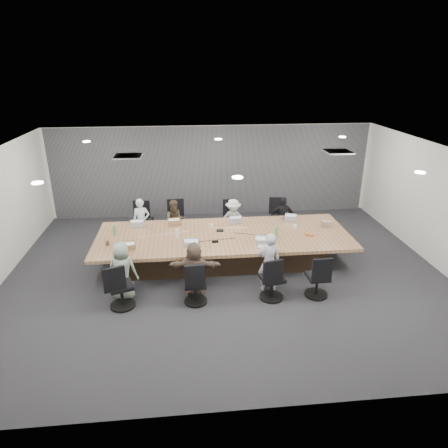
{
  "coord_description": "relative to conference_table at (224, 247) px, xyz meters",
  "views": [
    {
      "loc": [
        -0.88,
        -8.17,
        4.53
      ],
      "look_at": [
        0.0,
        0.4,
        1.05
      ],
      "focal_mm": 32.0,
      "sensor_mm": 36.0,
      "label": 1
    }
  ],
  "objects": [
    {
      "name": "floor",
      "position": [
        0.0,
        -0.5,
        -0.4
      ],
      "size": [
        10.0,
        8.0,
        0.0
      ],
      "primitive_type": "cube",
      "color": "#2A2B2F",
      "rests_on": "ground"
    },
    {
      "name": "ceiling",
      "position": [
        0.0,
        -0.5,
        2.4
      ],
      "size": [
        10.0,
        8.0,
        0.0
      ],
      "primitive_type": "cube",
      "color": "white",
      "rests_on": "wall_back"
    },
    {
      "name": "wall_back",
      "position": [
        0.0,
        3.5,
        1.0
      ],
      "size": [
        10.0,
        0.0,
        2.8
      ],
      "primitive_type": "cube",
      "rotation": [
        1.57,
        0.0,
        0.0
      ],
      "color": "silver",
      "rests_on": "ground"
    },
    {
      "name": "wall_front",
      "position": [
        0.0,
        -4.5,
        1.0
      ],
      "size": [
        10.0,
        0.0,
        2.8
      ],
      "primitive_type": "cube",
      "rotation": [
        -1.57,
        0.0,
        0.0
      ],
      "color": "silver",
      "rests_on": "ground"
    },
    {
      "name": "wall_right",
      "position": [
        5.0,
        -0.5,
        1.0
      ],
      "size": [
        0.0,
        8.0,
        2.8
      ],
      "primitive_type": "cube",
      "rotation": [
        1.57,
        0.0,
        -1.57
      ],
      "color": "silver",
      "rests_on": "ground"
    },
    {
      "name": "curtain",
      "position": [
        0.0,
        3.42,
        1.0
      ],
      "size": [
        9.8,
        0.04,
        2.8
      ],
      "primitive_type": "cube",
      "color": "#56575D",
      "rests_on": "ground"
    },
    {
      "name": "conference_table",
      "position": [
        0.0,
        0.0,
        0.0
      ],
      "size": [
        6.0,
        2.2,
        0.74
      ],
      "color": "#312316",
      "rests_on": "ground"
    },
    {
      "name": "chair_0",
      "position": [
        -2.06,
        1.7,
        0.01
      ],
      "size": [
        0.64,
        0.64,
        0.83
      ],
      "primitive_type": null,
      "rotation": [
        0.0,
        0.0,
        2.98
      ],
      "color": "black",
      "rests_on": "ground"
    },
    {
      "name": "chair_1",
      "position": [
        -1.16,
        1.7,
        0.03
      ],
      "size": [
        0.59,
        0.59,
        0.85
      ],
      "primitive_type": null,
      "rotation": [
        0.0,
        0.0,
        3.17
      ],
      "color": "black",
      "rests_on": "ground"
    },
    {
      "name": "chair_2",
      "position": [
        0.4,
        1.7,
        -0.02
      ],
      "size": [
        0.55,
        0.55,
        0.76
      ],
      "primitive_type": null,
      "rotation": [
        0.0,
        0.0,
        3.07
      ],
      "color": "black",
      "rests_on": "ground"
    },
    {
      "name": "chair_3",
      "position": [
        1.76,
        1.7,
        -0.01
      ],
      "size": [
        0.62,
        0.62,
        0.79
      ],
      "primitive_type": null,
      "rotation": [
        0.0,
        0.0,
        2.95
      ],
      "color": "black",
      "rests_on": "ground"
    },
    {
      "name": "chair_4",
      "position": [
        -2.2,
        -1.7,
        -0.01
      ],
      "size": [
        0.67,
        0.67,
        0.78
      ],
      "primitive_type": null,
      "rotation": [
        0.0,
        0.0,
        0.32
      ],
      "color": "black",
      "rests_on": "ground"
    },
    {
      "name": "chair_5",
      "position": [
        -0.74,
        -1.7,
        -0.03
      ],
      "size": [
        0.5,
        0.5,
        0.74
      ],
      "primitive_type": null,
      "rotation": [
        0.0,
        0.0,
        0.01
      ],
      "color": "black",
      "rests_on": "ground"
    },
    {
      "name": "chair_6",
      "position": [
        0.82,
        -1.7,
        -0.02
      ],
      "size": [
        0.61,
        0.61,
        0.77
      ],
      "primitive_type": null,
      "rotation": [
        0.0,
        0.0,
        0.19
      ],
      "color": "black",
      "rests_on": "ground"
    },
    {
      "name": "chair_7",
      "position": [
        1.78,
        -1.7,
        -0.03
      ],
      "size": [
        0.52,
        0.52,
        0.75
      ],
      "primitive_type": null,
      "rotation": [
        0.0,
        0.0,
        0.03
      ],
      "color": "black",
      "rests_on": "ground"
    },
    {
      "name": "person_0",
      "position": [
        -2.06,
        1.35,
        0.22
      ],
      "size": [
        0.46,
        0.3,
        1.24
      ],
      "primitive_type": "imported",
      "rotation": [
        0.0,
        0.0,
        6.29
      ],
      "color": "silver",
      "rests_on": "ground"
    },
    {
      "name": "laptop_0",
      "position": [
        -2.06,
        0.8,
        0.35
      ],
      "size": [
        0.36,
        0.28,
        0.02
      ],
      "primitive_type": "cube",
      "rotation": [
        0.0,
        0.0,
        3.28
      ],
      "color": "#B2B2B7",
      "rests_on": "conference_table"
    },
    {
      "name": "person_1",
      "position": [
        -1.16,
        1.35,
        0.19
      ],
      "size": [
        0.62,
        0.51,
        1.18
      ],
      "primitive_type": "imported",
      "rotation": [
        0.0,
        0.0,
        6.39
      ],
      "color": "#4A3B2D",
      "rests_on": "ground"
    },
    {
      "name": "laptop_1",
      "position": [
        -1.16,
        0.8,
        0.35
      ],
      "size": [
        0.32,
        0.24,
        0.02
      ],
      "primitive_type": "cube",
      "rotation": [
        0.0,
        0.0,
        3.25
      ],
      "color": "#8C6647",
      "rests_on": "conference_table"
    },
    {
      "name": "person_2",
      "position": [
        0.4,
        1.35,
        0.18
      ],
      "size": [
        0.79,
        0.5,
        1.15
      ],
      "primitive_type": "imported",
      "rotation": [
        0.0,
        0.0,
        6.39
      ],
      "color": "#B8B8B8",
      "rests_on": "ground"
    },
    {
      "name": "laptop_2",
      "position": [
        0.4,
        0.8,
        0.35
      ],
      "size": [
        0.38,
        0.29,
        0.02
      ],
      "primitive_type": "cube",
      "rotation": [
        0.0,
        0.0,
        3.34
      ],
      "color": "#B2B2B7",
      "rests_on": "conference_table"
    },
    {
      "name": "person_3",
      "position": [
        1.76,
        1.35,
        0.19
      ],
      "size": [
        0.7,
        0.32,
        1.18
      ],
      "primitive_type": "imported",
      "rotation": [
        0.0,
        0.0,
        6.23
      ],
      "color": "black",
      "rests_on": "ground"
    },
    {
      "name": "laptop_3",
      "position": [
        1.76,
        0.8,
        0.35
      ],
      "size": [
        0.35,
        0.28,
        0.02
      ],
      "primitive_type": "cube",
      "rotation": [
        0.0,
        0.0,
        2.88
      ],
      "color": "#B2B2B7",
      "rests_on": "conference_table"
    },
    {
      "name": "person_4",
      "position": [
        -2.2,
        -1.35,
        0.22
      ],
      "size": [
        0.67,
        0.5,
        1.24
      ],
      "primitive_type": "imported",
      "rotation": [
        0.0,
        0.0,
        2.96
      ],
      "color": "gray",
      "rests_on": "ground"
    },
    {
      "name": "laptop_4",
      "position": [
        -2.2,
        -0.8,
        0.35
      ],
      "size": [
        0.38,
        0.29,
        0.02
      ],
      "primitive_type": "cube",
      "rotation": [
        0.0,
        0.0,
        0.18
      ],
      "color": "#8C6647",
      "rests_on": "conference_table"
    },
    {
      "name": "person_5",
      "position": [
        -0.74,
        -1.35,
        0.19
      ],
      "size": [
        1.12,
        0.45,
        1.17
      ],
      "primitive_type": "imported",
      "rotation": [
        0.0,
        0.0,
        3.04
      ],
      "color": "brown",
      "rests_on": "ground"
    },
    {
      "name": "laptop_5",
      "position": [
        -0.74,
        -0.8,
        0.35
      ],
      "size": [
        0.4,
        0.32,
        0.02
      ],
      "primitive_type": "cube",
      "rotation": [
        0.0,
        0.0,
        -0.24
      ],
      "color": "#B2B2B7",
      "rests_on": "conference_table"
    },
    {
      "name": "person_6",
      "position": [
        0.82,
        -1.35,
        0.25
      ],
      "size": [
        0.48,
        0.32,
        1.31
      ],
      "primitive_type": "imported",
      "rotation": [
        0.0,
        0.0,
        3.17
      ],
      "color": "#A4A5B1",
      "rests_on": "ground"
    },
    {
      "name": "laptop_6",
      "position": [
        0.82,
        -0.8,
        0.35
      ],
      "size": [
        0.33,
        0.26,
        0.02
      ],
      "primitive_type": "cube",
      "rotation": [
        0.0,
        0.0,
        -0.24
      ],
      "color": "#B2B2B7",
      "rests_on": "conference_table"
    },
    {
      "name": "bottle_green_left",
      "position": [
        -2.56,
        0.21,
        0.47
      ],
      "size": [
        0.08,
        0.08,
        0.26
      ],
      "primitive_type": "cylinder",
      "rotation": [
        0.0,
        0.0,
        -0.04
      ],
      "color": "#4D9653",
      "rests_on": "conference_table"
    },
    {
      "name": "bottle_green_right",
      "position": [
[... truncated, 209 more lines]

